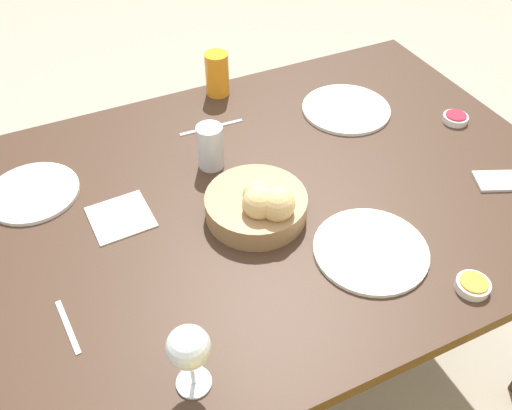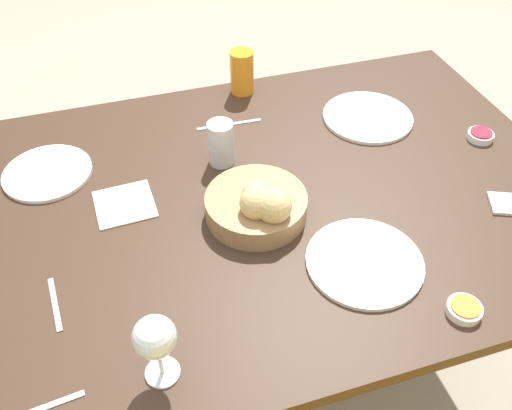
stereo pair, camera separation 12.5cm
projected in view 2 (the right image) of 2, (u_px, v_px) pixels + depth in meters
The scene contains 14 objects.
ground_plane at pixel (257, 360), 1.84m from camera, with size 10.00×10.00×0.00m, color #A89E89.
dining_table at pixel (257, 220), 1.37m from camera, with size 1.58×1.05×0.76m.
bread_basket at pixel (258, 205), 1.23m from camera, with size 0.24×0.24×0.12m.
plate_near_left at pixel (368, 117), 1.55m from camera, with size 0.26×0.26×0.01m.
plate_near_right at pixel (47, 173), 1.37m from camera, with size 0.22×0.22×0.01m.
plate_far_center at pixel (364, 262), 1.16m from camera, with size 0.25×0.25×0.01m.
juice_glass at pixel (242, 72), 1.61m from camera, with size 0.07×0.07×0.13m.
water_tumbler at pixel (221, 143), 1.37m from camera, with size 0.07×0.07×0.12m.
wine_glass at pixel (155, 339), 0.90m from camera, with size 0.08×0.08×0.16m.
jam_bowl_berry at pixel (480, 135), 1.47m from camera, with size 0.07×0.07×0.02m.
jam_bowl_honey at pixel (464, 309), 1.06m from camera, with size 0.07×0.07×0.02m.
knife_silver at pixel (229, 124), 1.53m from camera, with size 0.18×0.02×0.00m.
spoon_coffee at pixel (55, 304), 1.08m from camera, with size 0.02×0.14×0.00m.
napkin at pixel (125, 204), 1.29m from camera, with size 0.14×0.14×0.00m.
Camera 2 is at (0.29, 0.92, 1.66)m, focal length 38.00 mm.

